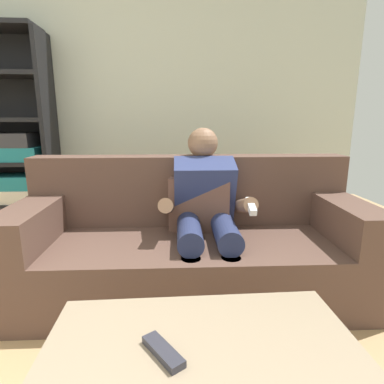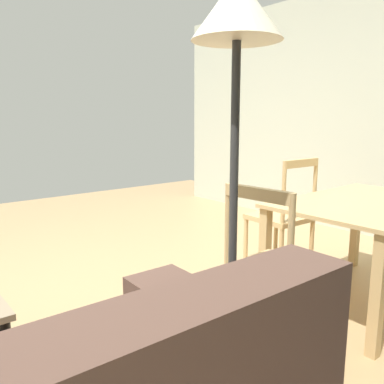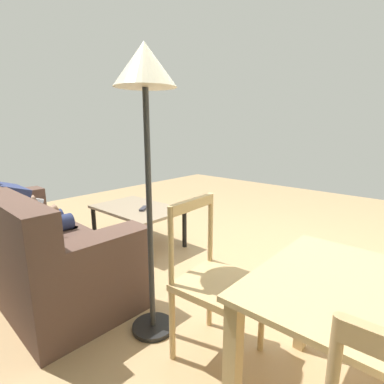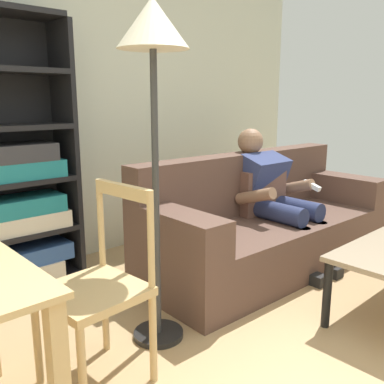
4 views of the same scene
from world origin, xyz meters
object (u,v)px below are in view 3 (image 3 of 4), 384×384
(coffee_table, at_px, (137,212))
(dining_chair_facing_couch, at_px, (214,282))
(floor_lamp, at_px, (146,95))
(couch, at_px, (30,245))
(tv_remote, at_px, (143,208))
(person_lounging, at_px, (23,218))

(coffee_table, xyz_separation_m, dining_chair_facing_couch, (-1.68, 0.77, 0.08))
(dining_chair_facing_couch, relative_size, floor_lamp, 0.52)
(couch, xyz_separation_m, coffee_table, (-0.05, -1.14, 0.06))
(coffee_table, relative_size, tv_remote, 5.90)
(couch, height_order, dining_chair_facing_couch, dining_chair_facing_couch)
(person_lounging, height_order, tv_remote, person_lounging)
(dining_chair_facing_couch, bearing_deg, couch, 12.23)
(coffee_table, xyz_separation_m, floor_lamp, (-1.25, 0.87, 1.13))
(couch, relative_size, person_lounging, 2.05)
(person_lounging, bearing_deg, tv_remote, -103.09)
(couch, height_order, floor_lamp, floor_lamp)
(coffee_table, bearing_deg, tv_remote, 174.94)
(couch, xyz_separation_m, person_lounging, (0.09, -0.01, 0.23))
(person_lounging, distance_m, coffee_table, 1.16)
(coffee_table, height_order, tv_remote, tv_remote)
(tv_remote, height_order, dining_chair_facing_couch, dining_chair_facing_couch)
(person_lounging, relative_size, tv_remote, 6.33)
(person_lounging, bearing_deg, floor_lamp, -169.33)
(person_lounging, distance_m, floor_lamp, 1.71)
(person_lounging, xyz_separation_m, tv_remote, (-0.26, -1.12, -0.11))
(tv_remote, distance_m, dining_chair_facing_couch, 1.73)
(couch, height_order, tv_remote, couch)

